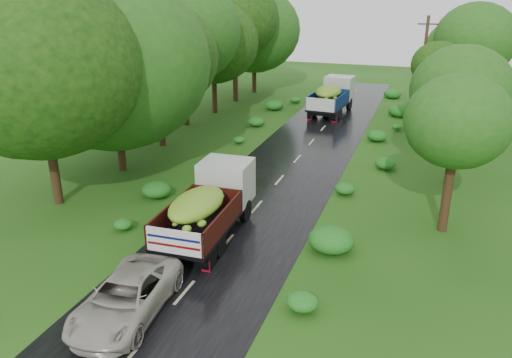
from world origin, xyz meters
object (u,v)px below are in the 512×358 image
at_px(truck_far, 333,95).
at_px(car, 126,297).
at_px(truck_near, 210,202).
at_px(utility_pole, 422,70).

xyz_separation_m(truck_far, car, (-0.89, -30.88, -0.94)).
bearing_deg(truck_near, utility_pole, 69.38).
distance_m(truck_far, car, 30.91).
relative_size(truck_near, car, 1.35).
bearing_deg(car, truck_far, 83.39).
height_order(truck_far, utility_pole, utility_pole).
relative_size(truck_far, utility_pole, 0.85).
bearing_deg(truck_far, truck_near, -87.26).
distance_m(car, utility_pole, 30.90).
bearing_deg(truck_far, utility_pole, -5.82).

